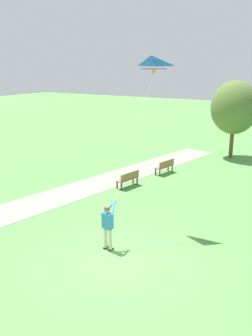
{
  "coord_description": "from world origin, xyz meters",
  "views": [
    {
      "loc": [
        6.13,
        -9.4,
        6.61
      ],
      "look_at": [
        -0.35,
        1.28,
        3.04
      ],
      "focal_mm": 38.47,
      "sensor_mm": 36.0,
      "label": 1
    }
  ],
  "objects": [
    {
      "name": "ground_plane",
      "position": [
        0.0,
        0.0,
        0.0
      ],
      "size": [
        120.0,
        120.0,
        0.0
      ],
      "primitive_type": "plane",
      "color": "#569947"
    },
    {
      "name": "flying_kite",
      "position": [
        -0.38,
        3.15,
        6.56
      ],
      "size": [
        1.16,
        2.53,
        5.14
      ],
      "color": "blue"
    },
    {
      "name": "person_kite_flyer",
      "position": [
        -0.7,
        0.59,
        1.05
      ],
      "size": [
        0.52,
        0.62,
        1.83
      ],
      "color": "#232328",
      "rests_on": "ground"
    },
    {
      "name": "tree_treeline_left",
      "position": [
        -0.72,
        16.89,
        3.67
      ],
      "size": [
        3.39,
        2.96,
        5.6
      ],
      "color": "brown",
      "rests_on": "ground"
    },
    {
      "name": "park_bench_far_walkway",
      "position": [
        -3.08,
        10.54,
        0.51
      ],
      "size": [
        0.71,
        1.56,
        0.88
      ],
      "color": "olive",
      "rests_on": "ground"
    },
    {
      "name": "walkway_path",
      "position": [
        -6.39,
        2.0,
        0.01
      ],
      "size": [
        8.28,
        31.89,
        0.02
      ],
      "primitive_type": "cube",
      "rotation": [
        0.0,
        0.0,
        -0.19
      ],
      "color": "gray",
      "rests_on": "ground"
    },
    {
      "name": "park_bench_near_walkway",
      "position": [
        -3.73,
        7.1,
        0.51
      ],
      "size": [
        0.71,
        1.56,
        0.88
      ],
      "color": "olive",
      "rests_on": "ground"
    }
  ]
}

